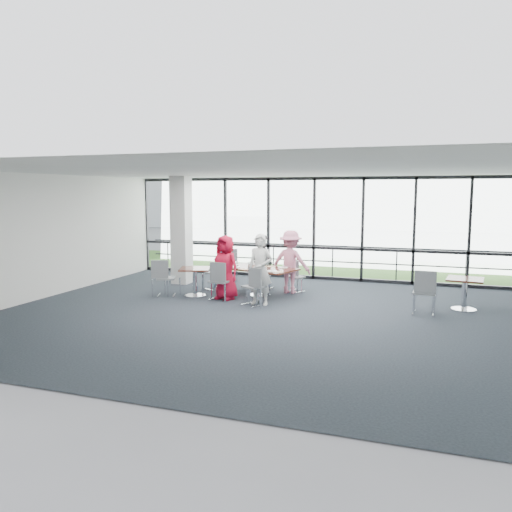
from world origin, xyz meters
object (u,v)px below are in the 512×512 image
(diner_far_left, at_px, (261,262))
(chair_main_fr, at_px, (295,277))
(main_table, at_px, (260,272))
(chair_spare_la, at_px, (166,278))
(diner_near_left, at_px, (226,267))
(diner_far_right, at_px, (291,262))
(structural_column, at_px, (181,230))
(diner_near_right, at_px, (260,270))
(chair_spare_lb, at_px, (225,267))
(side_table_left, at_px, (195,273))
(chair_main_nl, at_px, (220,281))
(chair_main_nr, at_px, (254,287))
(chair_spare_r, at_px, (424,293))
(chair_main_fl, at_px, (264,273))
(side_table_right, at_px, (465,284))
(diner_end, at_px, (225,263))

(diner_far_left, height_order, chair_main_fr, diner_far_left)
(main_table, height_order, chair_spare_la, chair_spare_la)
(diner_near_left, bearing_deg, diner_far_right, 61.27)
(structural_column, height_order, diner_far_left, structural_column)
(diner_near_right, relative_size, chair_spare_lb, 1.74)
(side_table_left, xyz_separation_m, chair_main_nl, (0.81, -0.22, -0.13))
(chair_main_fr, bearing_deg, chair_main_nr, 105.79)
(diner_near_right, height_order, chair_main_fr, diner_near_right)
(chair_spare_r, bearing_deg, chair_main_nr, -170.50)
(chair_main_nl, bearing_deg, chair_main_fl, 80.99)
(chair_main_fl, bearing_deg, structural_column, 29.81)
(chair_main_fl, bearing_deg, diner_far_left, 104.98)
(side_table_left, bearing_deg, main_table, 20.79)
(chair_main_fr, distance_m, chair_spare_lb, 2.44)
(structural_column, xyz_separation_m, side_table_right, (7.84, -1.00, -0.98))
(diner_far_right, bearing_deg, chair_spare_lb, -13.66)
(chair_main_nr, relative_size, chair_spare_la, 0.98)
(chair_main_nr, bearing_deg, diner_near_right, 78.99)
(side_table_right, distance_m, diner_near_right, 4.79)
(chair_main_nr, bearing_deg, diner_far_left, 131.77)
(side_table_left, height_order, chair_spare_r, chair_spare_r)
(chair_main_fr, xyz_separation_m, chair_spare_r, (3.37, -1.53, 0.08))
(structural_column, bearing_deg, diner_end, -20.22)
(chair_spare_la, distance_m, chair_spare_r, 6.47)
(diner_near_right, relative_size, chair_main_nr, 1.86)
(structural_column, relative_size, diner_near_right, 1.85)
(structural_column, distance_m, side_table_right, 7.96)
(chair_main_fl, bearing_deg, diner_near_left, 103.90)
(diner_end, bearing_deg, diner_far_right, 99.97)
(diner_near_right, xyz_separation_m, diner_end, (-1.51, 1.40, -0.09))
(chair_main_fr, bearing_deg, chair_spare_lb, 16.24)
(diner_end, relative_size, chair_spare_r, 1.55)
(main_table, bearing_deg, side_table_right, 17.92)
(chair_spare_r, bearing_deg, chair_main_fr, 158.97)
(chair_main_nr, bearing_deg, chair_spare_la, -158.48)
(side_table_right, height_order, chair_main_nr, chair_main_nr)
(chair_spare_r, bearing_deg, chair_spare_la, -175.64)
(structural_column, distance_m, main_table, 3.14)
(chair_spare_la, bearing_deg, chair_main_nl, -21.00)
(diner_near_left, height_order, diner_end, diner_near_left)
(diner_end, xyz_separation_m, chair_main_nr, (1.40, -1.54, -0.31))
(side_table_left, distance_m, side_table_right, 6.65)
(main_table, distance_m, chair_spare_r, 4.20)
(diner_end, bearing_deg, chair_spare_r, 81.18)
(chair_spare_lb, bearing_deg, diner_far_right, 139.22)
(diner_end, height_order, chair_main_nl, diner_end)
(side_table_right, distance_m, diner_near_left, 5.77)
(main_table, relative_size, chair_main_nr, 2.30)
(diner_far_left, height_order, diner_end, diner_far_left)
(main_table, bearing_deg, diner_near_left, -117.73)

